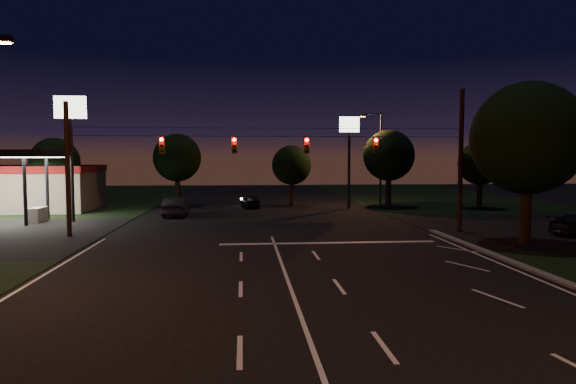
{
  "coord_description": "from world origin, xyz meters",
  "views": [
    {
      "loc": [
        -1.7,
        -16.28,
        4.75
      ],
      "look_at": [
        0.55,
        9.16,
        3.0
      ],
      "focal_mm": 32.0,
      "sensor_mm": 36.0,
      "label": 1
    }
  ],
  "objects": [
    {
      "name": "tree_far_b",
      "position": [
        -7.98,
        34.13,
        4.61
      ],
      "size": [
        4.6,
        4.6,
        6.98
      ],
      "color": "black",
      "rests_on": "ground"
    },
    {
      "name": "pole_sign_left_near",
      "position": [
        -14.0,
        22.0,
        6.98
      ],
      "size": [
        2.2,
        0.3,
        9.1
      ],
      "color": "black",
      "rests_on": "ground"
    },
    {
      "name": "street_light_right_far",
      "position": [
        11.24,
        32.0,
        5.24
      ],
      "size": [
        2.2,
        0.35,
        9.0
      ],
      "color": "black",
      "rests_on": "ground"
    },
    {
      "name": "stop_bar",
      "position": [
        3.0,
        11.5,
        0.01
      ],
      "size": [
        12.0,
        0.5,
        0.01
      ],
      "primitive_type": "cube",
      "color": "silver",
      "rests_on": "ground"
    },
    {
      "name": "tree_far_c",
      "position": [
        3.02,
        33.1,
        3.9
      ],
      "size": [
        3.8,
        3.8,
        5.86
      ],
      "color": "black",
      "rests_on": "ground"
    },
    {
      "name": "ground",
      "position": [
        0.0,
        0.0,
        0.0
      ],
      "size": [
        140.0,
        140.0,
        0.0
      ],
      "primitive_type": "plane",
      "color": "black",
      "rests_on": "ground"
    },
    {
      "name": "gas_station",
      "position": [
        -21.86,
        30.39,
        2.38
      ],
      "size": [
        14.2,
        16.1,
        5.25
      ],
      "color": "gray",
      "rests_on": "ground"
    },
    {
      "name": "cross_street_right",
      "position": [
        20.0,
        16.0,
        0.0
      ],
      "size": [
        20.0,
        16.0,
        0.02
      ],
      "primitive_type": "cube",
      "color": "black",
      "rests_on": "ground"
    },
    {
      "name": "pole_sign_right",
      "position": [
        8.0,
        30.0,
        6.24
      ],
      "size": [
        1.8,
        0.3,
        8.4
      ],
      "color": "black",
      "rests_on": "ground"
    },
    {
      "name": "tree_far_a",
      "position": [
        -17.98,
        30.12,
        4.26
      ],
      "size": [
        4.2,
        4.2,
        6.42
      ],
      "color": "black",
      "rests_on": "ground"
    },
    {
      "name": "tree_far_e",
      "position": [
        20.02,
        29.11,
        4.11
      ],
      "size": [
        4.0,
        4.0,
        6.18
      ],
      "color": "black",
      "rests_on": "ground"
    },
    {
      "name": "car_oncoming_b",
      "position": [
        -7.07,
        25.33,
        0.76
      ],
      "size": [
        1.66,
        4.64,
        1.52
      ],
      "primitive_type": "imported",
      "rotation": [
        0.0,
        0.0,
        3.13
      ],
      "color": "black",
      "rests_on": "ground"
    },
    {
      "name": "signal_span",
      "position": [
        -0.0,
        14.96,
        5.5
      ],
      "size": [
        24.0,
        0.4,
        1.56
      ],
      "color": "black",
      "rests_on": "ground"
    },
    {
      "name": "tree_right_near",
      "position": [
        13.53,
        10.17,
        5.68
      ],
      "size": [
        6.0,
        6.0,
        8.76
      ],
      "color": "black",
      "rests_on": "ground"
    },
    {
      "name": "car_oncoming_a",
      "position": [
        -1.0,
        31.46,
        0.62
      ],
      "size": [
        1.92,
        3.79,
        1.24
      ],
      "primitive_type": "imported",
      "rotation": [
        0.0,
        0.0,
        3.27
      ],
      "color": "black",
      "rests_on": "ground"
    },
    {
      "name": "utility_pole_left",
      "position": [
        -12.0,
        15.0,
        0.0
      ],
      "size": [
        0.28,
        0.28,
        8.0
      ],
      "primitive_type": "cylinder",
      "color": "black",
      "rests_on": "ground"
    },
    {
      "name": "tree_far_d",
      "position": [
        12.02,
        31.13,
        4.83
      ],
      "size": [
        4.8,
        4.8,
        7.3
      ],
      "color": "black",
      "rests_on": "ground"
    },
    {
      "name": "utility_pole_right",
      "position": [
        12.0,
        15.0,
        0.0
      ],
      "size": [
        0.3,
        0.3,
        9.0
      ],
      "primitive_type": "cylinder",
      "color": "black",
      "rests_on": "ground"
    }
  ]
}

